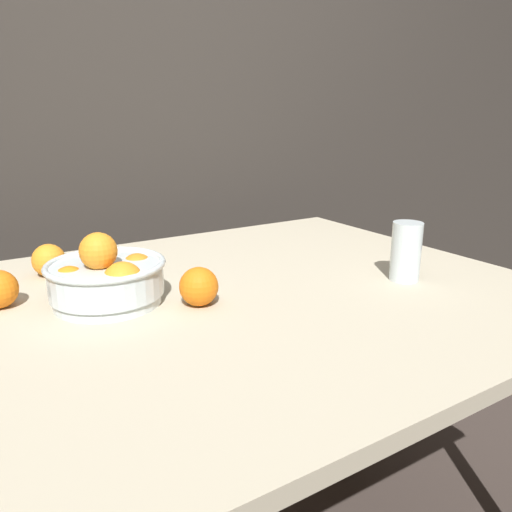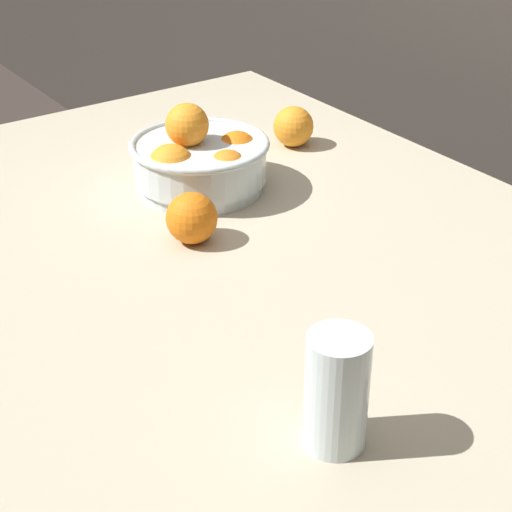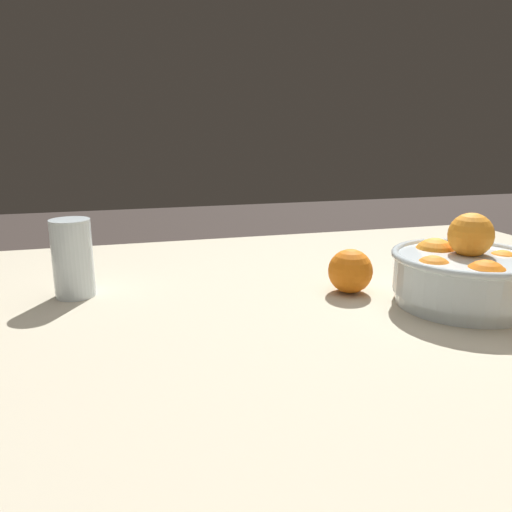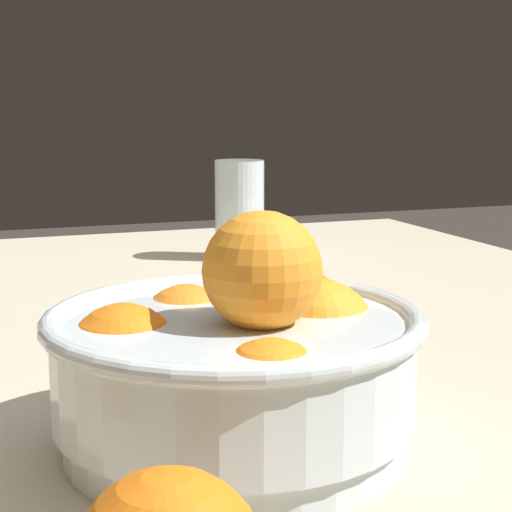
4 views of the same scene
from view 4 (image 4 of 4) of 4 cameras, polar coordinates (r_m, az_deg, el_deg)
dining_table at (r=0.79m, az=-0.60°, el=-10.81°), size 1.40×1.06×0.75m
fruit_bowl at (r=0.54m, az=-1.43°, el=-7.15°), size 0.24×0.24×0.15m
juice_glass at (r=1.18m, az=-1.11°, el=2.76°), size 0.07×0.07×0.14m
orange_loose_aside at (r=0.71m, az=2.91°, el=-3.98°), size 0.08×0.08×0.08m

